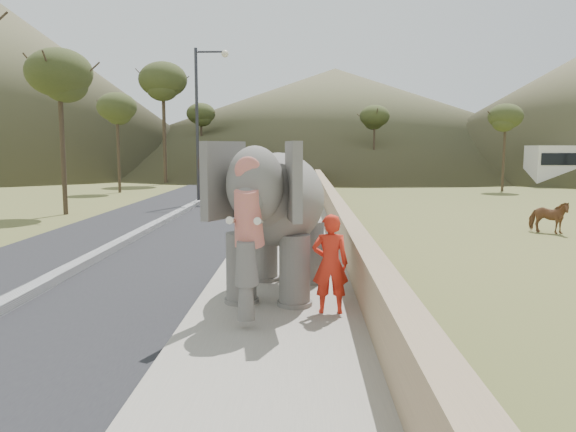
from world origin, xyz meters
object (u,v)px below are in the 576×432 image
object	(u,v)px
elephant_and_man	(279,220)
motorcyclist	(224,188)
lamppost	(203,110)
cow	(548,217)

from	to	relation	value
elephant_and_man	motorcyclist	size ratio (longest dim) A/B	2.22
lamppost	cow	world-z (taller)	lamppost
cow	elephant_and_man	distance (m)	12.60
lamppost	elephant_and_man	bearing A→B (deg)	-75.66
cow	elephant_and_man	world-z (taller)	elephant_and_man
lamppost	elephant_and_man	world-z (taller)	lamppost
cow	elephant_and_man	xyz separation A→B (m)	(-9.00, -8.76, 1.01)
lamppost	motorcyclist	distance (m)	4.46
lamppost	motorcyclist	world-z (taller)	lamppost
cow	motorcyclist	world-z (taller)	motorcyclist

